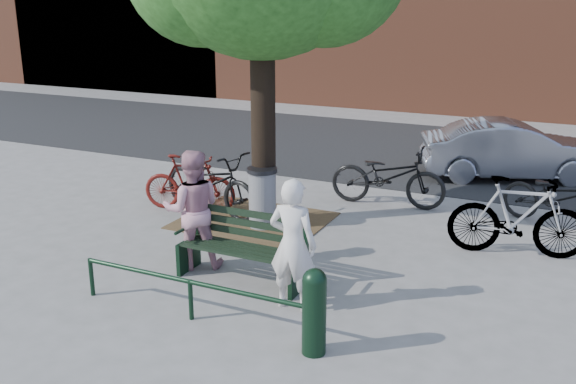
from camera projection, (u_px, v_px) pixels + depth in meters
The scene contains 15 objects.
ground at pixel (242, 280), 8.62m from camera, with size 90.00×90.00×0.00m, color gray.
dirt_pit at pixel (254, 220), 10.93m from camera, with size 2.40×2.00×0.02m, color brown.
road at pixel (409, 151), 15.97m from camera, with size 40.00×7.00×0.01m, color black.
park_bench at pixel (244, 245), 8.55m from camera, with size 1.74×0.54×0.97m.
guard_railing at pixel (190, 288), 7.47m from camera, with size 3.06×0.06×0.51m.
person_left at pixel (293, 245), 7.64m from camera, with size 0.60×0.39×1.64m, color silver.
person_right at pixel (192, 210), 8.85m from camera, with size 0.82×0.64×1.68m, color #BA808D.
bollard at pixel (314, 309), 6.72m from camera, with size 0.26×0.26×0.97m.
litter_bin at pixel (262, 198), 10.50m from camera, with size 0.49×0.49×1.01m.
bicycle_a at pixel (211, 182), 11.15m from camera, with size 0.76×2.18×1.15m, color black.
bicycle_b at pixel (189, 183), 11.35m from camera, with size 0.48×1.68×1.01m, color #50100B.
bicycle_c at pixel (388, 176), 11.61m from camera, with size 0.73×2.09×1.10m, color black.
bicycle_d at pixel (518, 217), 9.32m from camera, with size 0.56×1.98×1.19m, color gray.
bicycle_e at pixel (558, 198), 10.53m from camera, with size 0.67×1.91×1.00m, color black.
parked_car at pixel (512, 150), 13.35m from camera, with size 1.29×3.69×1.21m, color gray.
Camera 1 is at (3.97, -6.87, 3.63)m, focal length 40.00 mm.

